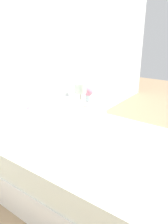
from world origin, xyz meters
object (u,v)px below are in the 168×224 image
Objects in this scene: flower_vase at (88,93)px; alarm_clock at (82,105)px; nightstand at (87,119)px; teacup at (89,105)px; table_lamp at (80,89)px; bed at (86,162)px.

flower_vase is 2.81× the size of alarm_clock.
teacup is (-0.06, -0.08, 0.29)m from nightstand.
flower_vase reaches higher than nightstand.
table_lamp reaches higher than teacup.
table_lamp is 0.29m from teacup.
teacup is at bearing -124.12° from nightstand.
table_lamp is 1.40× the size of flower_vase.
teacup is at bearing -51.71° from alarm_clock.
nightstand is 0.32m from alarm_clock.
nightstand is 0.30m from teacup.
bed is 4.18× the size of nightstand.
table_lamp is 3.13× the size of teacup.
teacup is 1.25× the size of alarm_clock.
bed is 1.25m from alarm_clock.
bed is at bearing -140.66° from table_lamp.
alarm_clock is (0.96, 0.77, 0.23)m from bed.
nightstand is (1.09, 0.76, -0.06)m from bed.
nightstand is at bearing 34.86° from bed.
table_lamp is at bearing 44.99° from alarm_clock.
bed is 1.33m from nightstand.
nightstand is 0.45m from flower_vase.
teacup is at bearing -142.81° from flower_vase.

